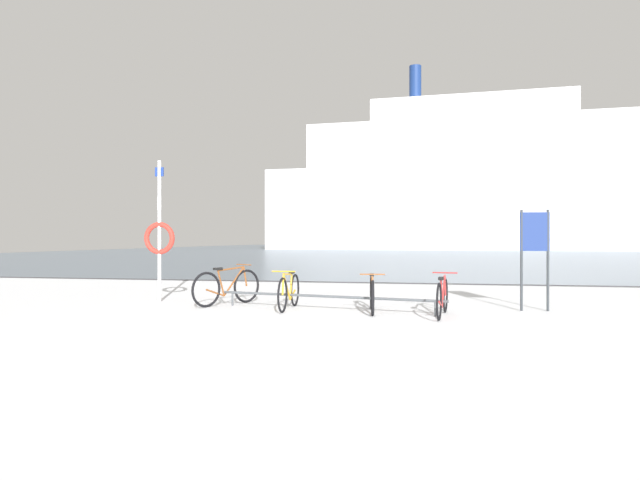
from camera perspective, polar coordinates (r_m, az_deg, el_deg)
ground at (r=61.01m, az=9.33°, el=-1.25°), size 80.00×132.00×0.08m
bike_rack at (r=10.49m, az=0.66°, el=-6.04°), size 4.59×0.97×0.31m
bicycle_0 at (r=11.57m, az=-9.80°, el=-4.91°), size 0.94×1.61×0.85m
bicycle_1 at (r=10.71m, az=-3.31°, el=-5.44°), size 0.46×1.69×0.79m
bicycle_2 at (r=10.33m, az=5.53°, el=-5.73°), size 0.46×1.65×0.76m
bicycle_3 at (r=9.97m, az=12.84°, el=-5.89°), size 0.46×1.73×0.77m
info_sign at (r=11.21m, az=21.79°, el=-0.23°), size 0.55×0.10×1.96m
rescue_post at (r=12.47m, az=-16.65°, el=0.56°), size 0.72×0.11×3.14m
ferry_ship at (r=73.18m, az=16.35°, el=5.45°), size 56.67×11.95×24.53m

